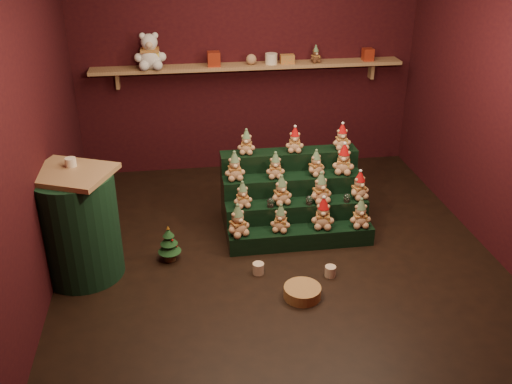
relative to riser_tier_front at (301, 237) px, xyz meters
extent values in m
plane|color=black|center=(-0.25, 0.00, -0.09)|extent=(4.00, 4.00, 0.00)
cube|color=black|center=(-0.25, 2.05, 1.31)|extent=(4.00, 0.10, 2.80)
cube|color=black|center=(-0.25, -2.05, 1.31)|extent=(4.00, 0.10, 2.80)
cube|color=black|center=(-2.30, 0.00, 1.31)|extent=(0.10, 4.00, 2.80)
cube|color=black|center=(1.80, 0.00, 1.31)|extent=(0.10, 4.00, 2.80)
cube|color=#A37D51|center=(-0.25, 1.87, 1.21)|extent=(3.60, 0.26, 0.04)
cube|color=#A37D51|center=(-1.75, 1.94, 1.09)|extent=(0.04, 0.12, 0.20)
cube|color=#A37D51|center=(1.25, 1.94, 1.09)|extent=(0.04, 0.12, 0.20)
cube|color=black|center=(0.00, 0.00, 0.00)|extent=(1.40, 0.22, 0.18)
cube|color=black|center=(0.00, 0.22, 0.09)|extent=(1.40, 0.22, 0.36)
cube|color=black|center=(0.00, 0.44, 0.18)|extent=(1.40, 0.22, 0.54)
cube|color=black|center=(0.00, 0.66, 0.27)|extent=(1.40, 0.22, 0.72)
cylinder|color=black|center=(-0.27, 0.16, 0.28)|extent=(0.07, 0.07, 0.03)
sphere|color=white|center=(-0.27, 0.16, 0.33)|extent=(0.07, 0.07, 0.07)
cylinder|color=black|center=(0.11, 0.16, 0.28)|extent=(0.06, 0.06, 0.02)
sphere|color=white|center=(0.11, 0.16, 0.33)|extent=(0.07, 0.07, 0.07)
cylinder|color=black|center=(0.48, 0.16, 0.28)|extent=(0.06, 0.06, 0.02)
sphere|color=white|center=(0.48, 0.16, 0.32)|extent=(0.06, 0.06, 0.06)
cube|color=#A37D51|center=(-2.01, -0.17, 0.89)|extent=(0.81, 0.76, 0.04)
cylinder|color=black|center=(-2.01, -0.17, 0.39)|extent=(0.70, 0.70, 0.96)
cylinder|color=beige|center=(-2.01, -0.07, 0.95)|extent=(0.09, 0.09, 0.07)
cylinder|color=#432C18|center=(-1.25, -0.07, -0.06)|extent=(0.11, 0.11, 0.05)
cone|color=#15391D|center=(-1.25, -0.07, 0.06)|extent=(0.21, 0.21, 0.11)
cone|color=#15391D|center=(-1.25, -0.07, 0.13)|extent=(0.16, 0.16, 0.10)
cone|color=#15391D|center=(-1.25, -0.07, 0.20)|extent=(0.11, 0.11, 0.07)
cone|color=orange|center=(-1.25, -0.07, 0.26)|extent=(0.03, 0.03, 0.03)
cylinder|color=beige|center=(-0.47, -0.41, -0.04)|extent=(0.10, 0.10, 0.10)
cylinder|color=beige|center=(0.15, -0.54, -0.04)|extent=(0.10, 0.10, 0.10)
cylinder|color=#AA8144|center=(-0.16, -0.80, -0.04)|extent=(0.37, 0.37, 0.10)
cube|color=#A23018|center=(-0.65, 1.85, 1.31)|extent=(0.14, 0.14, 0.16)
cylinder|color=beige|center=(0.01, 1.85, 1.29)|extent=(0.14, 0.14, 0.12)
cube|color=#A23018|center=(1.16, 1.85, 1.30)|extent=(0.12, 0.12, 0.14)
sphere|color=#A67C5C|center=(-0.22, 1.85, 1.29)|extent=(0.12, 0.12, 0.12)
cube|color=#DC571F|center=(0.20, 1.85, 1.28)|extent=(0.16, 0.10, 0.10)
camera|label=1|loc=(-1.11, -4.60, 2.83)|focal=40.00mm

